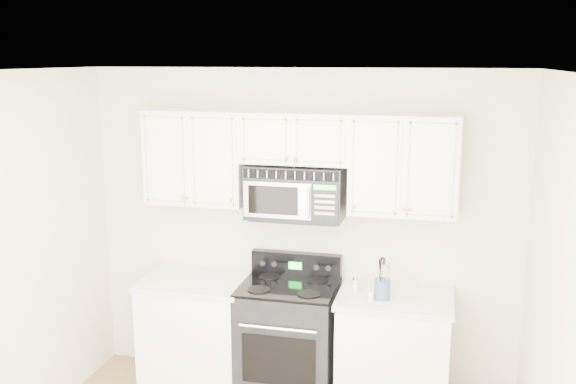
% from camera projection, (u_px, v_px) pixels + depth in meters
% --- Properties ---
extents(room, '(3.51, 3.51, 2.61)m').
position_uv_depth(room, '(233.00, 310.00, 3.56)').
color(room, olive).
rests_on(room, ground).
extents(base_cabinet_left, '(0.86, 0.65, 0.92)m').
position_uv_depth(base_cabinet_left, '(198.00, 336.00, 5.29)').
color(base_cabinet_left, white).
rests_on(base_cabinet_left, ground).
extents(base_cabinet_right, '(0.86, 0.65, 0.92)m').
position_uv_depth(base_cabinet_right, '(393.00, 356.00, 4.93)').
color(base_cabinet_right, white).
rests_on(base_cabinet_right, ground).
extents(range, '(0.74, 0.68, 1.12)m').
position_uv_depth(range, '(289.00, 338.00, 5.10)').
color(range, black).
rests_on(range, ground).
extents(upper_cabinets, '(2.44, 0.37, 0.75)m').
position_uv_depth(upper_cabinets, '(297.00, 156.00, 4.94)').
color(upper_cabinets, white).
rests_on(upper_cabinets, ground).
extents(microwave, '(0.75, 0.42, 0.41)m').
position_uv_depth(microwave, '(296.00, 192.00, 4.97)').
color(microwave, black).
rests_on(microwave, ground).
extents(utensil_crock, '(0.12, 0.12, 0.32)m').
position_uv_depth(utensil_crock, '(382.00, 288.00, 4.75)').
color(utensil_crock, '#42566B').
rests_on(utensil_crock, base_cabinet_right).
extents(shaker_salt, '(0.05, 0.05, 0.11)m').
position_uv_depth(shaker_salt, '(356.00, 284.00, 4.90)').
color(shaker_salt, silver).
rests_on(shaker_salt, base_cabinet_right).
extents(shaker_pepper, '(0.04, 0.04, 0.09)m').
position_uv_depth(shaker_pepper, '(371.00, 296.00, 4.70)').
color(shaker_pepper, silver).
rests_on(shaker_pepper, base_cabinet_right).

